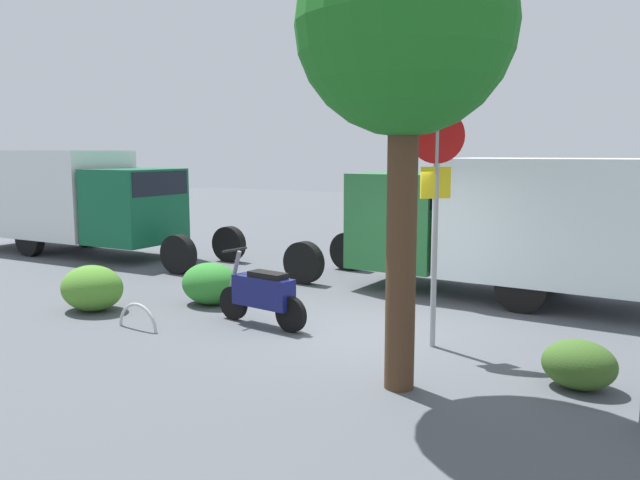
{
  "coord_description": "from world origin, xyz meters",
  "views": [
    {
      "loc": [
        -4.65,
        8.46,
        2.76
      ],
      "look_at": [
        1.21,
        -0.76,
        1.26
      ],
      "focal_mm": 35.67,
      "sensor_mm": 36.0,
      "label": 1
    }
  ],
  "objects_px": {
    "street_tree": "(405,31)",
    "box_truck_far": "(71,196)",
    "stop_sign": "(436,190)",
    "bike_rack_hoop": "(138,329)",
    "motorcycle": "(263,294)",
    "box_truck_near": "(505,219)"
  },
  "relations": [
    {
      "from": "box_truck_near",
      "to": "street_tree",
      "type": "distance_m",
      "value": 5.95
    },
    {
      "from": "stop_sign",
      "to": "bike_rack_hoop",
      "type": "bearing_deg",
      "value": 21.11
    },
    {
      "from": "bike_rack_hoop",
      "to": "street_tree",
      "type": "bearing_deg",
      "value": 179.1
    },
    {
      "from": "motorcycle",
      "to": "box_truck_near",
      "type": "bearing_deg",
      "value": -117.91
    },
    {
      "from": "box_truck_far",
      "to": "bike_rack_hoop",
      "type": "bearing_deg",
      "value": -33.81
    },
    {
      "from": "street_tree",
      "to": "bike_rack_hoop",
      "type": "bearing_deg",
      "value": -0.9
    },
    {
      "from": "street_tree",
      "to": "bike_rack_hoop",
      "type": "height_order",
      "value": "street_tree"
    },
    {
      "from": "box_truck_far",
      "to": "stop_sign",
      "type": "height_order",
      "value": "stop_sign"
    },
    {
      "from": "motorcycle",
      "to": "street_tree",
      "type": "distance_m",
      "value": 4.85
    },
    {
      "from": "box_truck_near",
      "to": "box_truck_far",
      "type": "height_order",
      "value": "box_truck_far"
    },
    {
      "from": "motorcycle",
      "to": "street_tree",
      "type": "height_order",
      "value": "street_tree"
    },
    {
      "from": "motorcycle",
      "to": "street_tree",
      "type": "bearing_deg",
      "value": 161.99
    },
    {
      "from": "street_tree",
      "to": "box_truck_far",
      "type": "bearing_deg",
      "value": -20.27
    },
    {
      "from": "motorcycle",
      "to": "bike_rack_hoop",
      "type": "bearing_deg",
      "value": 43.33
    },
    {
      "from": "box_truck_far",
      "to": "bike_rack_hoop",
      "type": "distance_m",
      "value": 8.81
    },
    {
      "from": "box_truck_near",
      "to": "motorcycle",
      "type": "distance_m",
      "value": 4.95
    },
    {
      "from": "street_tree",
      "to": "bike_rack_hoop",
      "type": "xyz_separation_m",
      "value": [
        4.56,
        -0.07,
        -4.09
      ]
    },
    {
      "from": "motorcycle",
      "to": "box_truck_far",
      "type": "bearing_deg",
      "value": -14.17
    },
    {
      "from": "motorcycle",
      "to": "stop_sign",
      "type": "bearing_deg",
      "value": -165.88
    },
    {
      "from": "box_truck_far",
      "to": "motorcycle",
      "type": "relative_size",
      "value": 4.71
    },
    {
      "from": "bike_rack_hoop",
      "to": "box_truck_far",
      "type": "bearing_deg",
      "value": -30.32
    },
    {
      "from": "motorcycle",
      "to": "bike_rack_hoop",
      "type": "xyz_separation_m",
      "value": [
        1.55,
        1.22,
        -0.52
      ]
    }
  ]
}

